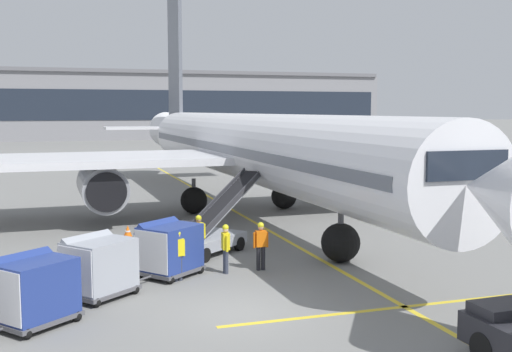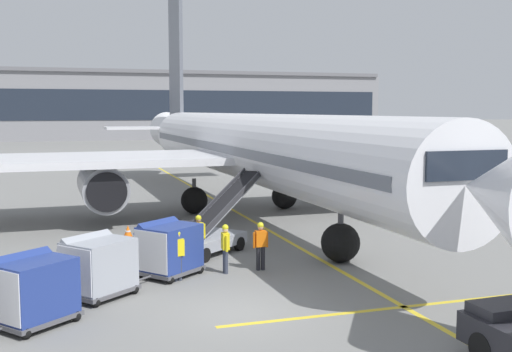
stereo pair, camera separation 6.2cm
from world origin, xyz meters
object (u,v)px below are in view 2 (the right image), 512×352
Objects in this scene: ground_crew_by_loader at (225,245)px; ground_crew_wingwalker at (199,234)px; belt_loader at (211,231)px; safety_cone_wingtip at (128,232)px; ground_crew_by_carts at (261,243)px; safety_cone_engine_keepout at (155,228)px; baggage_cart_second at (98,265)px; parked_airplane at (245,148)px; baggage_cart_third at (32,288)px; baggage_cart_lead at (169,247)px; ground_crew_marshaller at (177,252)px.

ground_crew_by_loader and ground_crew_wingwalker have the same top height.
belt_loader reaches higher than safety_cone_wingtip.
belt_loader is 2.75× the size of ground_crew_by_carts.
belt_loader is 7.91× the size of safety_cone_engine_keepout.
ground_crew_wingwalker is at bearing 42.80° from baggage_cart_second.
ground_crew_by_carts is (5.76, 1.53, -0.00)m from baggage_cart_second.
safety_cone_engine_keepout is (-1.58, 4.36, -0.59)m from belt_loader.
parked_airplane is 18.94m from baggage_cart_third.
baggage_cart_second reaches higher than ground_crew_by_carts.
baggage_cart_lead is 0.78m from ground_crew_marshaller.
baggage_cart_third is 4.32× the size of safety_cone_engine_keepout.
ground_crew_by_carts is at bearing -50.15° from ground_crew_wingwalker.
baggage_cart_lead is at bearing -127.95° from ground_crew_wingwalker.
belt_loader is at bearing 61.34° from ground_crew_marshaller.
safety_cone_wingtip is (-3.96, 6.90, -0.69)m from ground_crew_by_carts.
baggage_cart_third is at bearing -145.31° from ground_crew_marshaller.
ground_crew_by_loader is at bearing -109.93° from parked_airplane.
baggage_cart_third is 12.27m from safety_cone_engine_keepout.
parked_airplane is 16.23m from baggage_cart_second.
safety_cone_engine_keepout is at bearing -142.84° from parked_airplane.
baggage_cart_second is 2.77m from baggage_cart_third.
belt_loader is 3.27m from ground_crew_by_loader.
ground_crew_by_carts is at bearing 9.36° from ground_crew_marshaller.
safety_cone_engine_keepout is at bearing 71.11° from baggage_cart_second.
ground_crew_by_loader is at bearing -69.08° from safety_cone_wingtip.
parked_airplane is 9.19m from safety_cone_wingtip.
baggage_cart_third is 8.16m from ground_crew_wingwalker.
belt_loader is at bearing -70.11° from safety_cone_engine_keepout.
ground_crew_by_loader is 7.45m from safety_cone_wingtip.
belt_loader is 1.83× the size of baggage_cart_third.
baggage_cart_second reaches higher than ground_crew_by_loader.
parked_airplane is 72.50× the size of safety_cone_wingtip.
safety_cone_wingtip is (-6.96, -4.97, -3.37)m from parked_airplane.
ground_crew_marshaller reaches higher than safety_cone_wingtip.
ground_crew_wingwalker is (1.32, 2.66, 0.00)m from ground_crew_marshaller.
ground_crew_marshaller is at bearing -164.90° from ground_crew_by_loader.
ground_crew_by_loader is (-0.25, -3.26, 0.11)m from belt_loader.
baggage_cart_third reaches higher than safety_cone_wingtip.
baggage_cart_third is at bearing -113.81° from safety_cone_engine_keepout.
safety_cone_engine_keepout is 0.97× the size of safety_cone_wingtip.
baggage_cart_third is at bearing -150.27° from ground_crew_by_loader.
parked_airplane is 26.00× the size of ground_crew_marshaller.
baggage_cart_second reaches higher than safety_cone_wingtip.
ground_crew_wingwalker is at bearing 44.84° from baggage_cart_third.
ground_crew_by_loader is 1.00× the size of ground_crew_marshaller.
baggage_cart_third is at bearing -133.62° from belt_loader.
baggage_cart_second is at bearing -102.06° from safety_cone_wingtip.
ground_crew_marshaller is 2.97m from ground_crew_wingwalker.
baggage_cart_third is (-1.82, -2.08, 0.00)m from baggage_cart_second.
ground_crew_by_loader is (6.27, 3.58, -0.00)m from baggage_cart_third.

